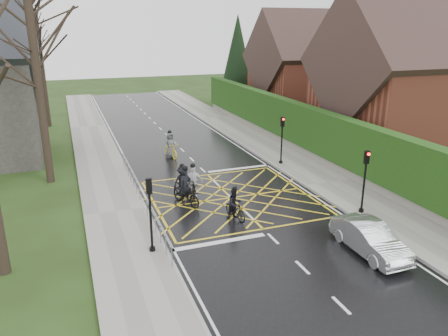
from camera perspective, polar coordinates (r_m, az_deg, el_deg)
ground at (r=23.20m, az=0.93°, el=-3.92°), size 120.00×120.00×0.00m
road at (r=23.20m, az=0.93°, el=-3.91°), size 9.00×80.00×0.01m
sidewalk_right at (r=25.81m, az=13.47°, el=-1.94°), size 3.00×80.00×0.15m
sidewalk_left at (r=21.90m, az=-13.95°, el=-5.65°), size 3.00×80.00×0.15m
stone_wall at (r=31.46m, az=10.23°, el=2.40°), size 0.50×38.00×0.70m
hedge at (r=31.04m, az=10.41°, el=5.51°), size 0.90×38.00×2.80m
house_near at (r=33.20m, az=23.11°, el=9.79°), size 11.80×9.80×11.30m
house_far at (r=44.44m, az=10.63°, el=12.16°), size 9.80×8.80×10.30m
conifer at (r=49.79m, az=1.77°, el=13.78°), size 4.60×4.60×10.00m
tree_near at (r=26.11m, az=-23.70°, el=14.91°), size 9.24×9.24×11.44m
tree_mid at (r=34.14m, az=-24.99°, el=16.37°), size 10.08×10.08×12.48m
tree_far at (r=42.12m, az=-23.03°, el=14.64°), size 8.40×8.40×10.40m
railing_south at (r=18.61m, az=-8.66°, el=-7.28°), size 0.05×5.04×1.03m
railing_north at (r=25.52m, az=-12.14°, el=-0.39°), size 0.05×6.04×1.03m
traffic_light_ne at (r=28.35m, az=7.55°, el=3.55°), size 0.24×0.31×3.21m
traffic_light_se at (r=21.60m, az=17.84°, el=-1.81°), size 0.24×0.31×3.21m
traffic_light_sw at (r=17.28m, az=-9.58°, el=-6.17°), size 0.24×0.31×3.21m
cyclist_rear at (r=22.26m, az=-4.99°, el=-3.12°), size 1.47×2.23×2.05m
cyclist_back at (r=20.55m, az=1.45°, el=-5.08°), size 0.82×1.67×1.62m
cyclist_mid at (r=23.29m, az=-5.40°, el=-2.16°), size 1.19×1.97×1.82m
cyclist_front at (r=23.05m, az=-4.01°, el=-2.25°), size 1.12×1.96×1.89m
cyclist_lead at (r=30.37m, az=-7.02°, el=2.60°), size 1.07×2.07×1.92m
car at (r=18.52m, az=18.49°, el=-8.72°), size 1.35×3.82×1.26m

